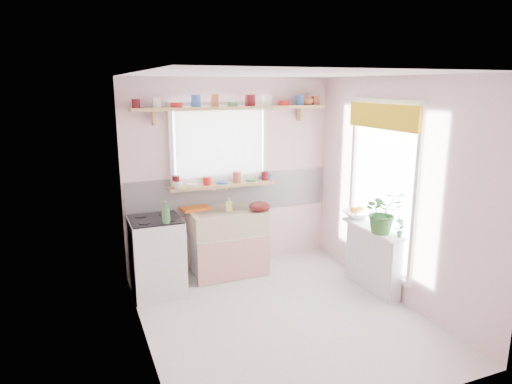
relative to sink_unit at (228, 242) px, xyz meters
name	(u,v)px	position (x,y,z in m)	size (l,w,h in m)	color
room	(301,171)	(0.81, -0.43, 0.94)	(3.20, 3.20, 3.20)	silver
sink_unit	(228,242)	(0.00, 0.00, 0.00)	(0.95, 0.65, 1.11)	white
cooker	(157,256)	(-0.95, -0.24, 0.03)	(0.58, 0.58, 0.93)	white
radiator_ledge	(372,257)	(1.45, -1.09, -0.03)	(0.22, 0.95, 0.78)	white
windowsill	(222,185)	(0.00, 0.19, 0.71)	(1.40, 0.22, 0.04)	tan
pine_shelf	(233,108)	(0.15, 0.18, 1.69)	(2.52, 0.24, 0.04)	tan
shelf_crockery	(233,102)	(0.15, 0.18, 1.76)	(2.47, 0.11, 0.12)	#590F14
sill_crockery	(221,180)	(-0.02, 0.19, 0.78)	(1.35, 0.11, 0.12)	#590F14
dish_tray	(194,208)	(-0.38, 0.21, 0.44)	(0.35, 0.26, 0.03)	#E05A13
colander	(260,206)	(0.37, -0.19, 0.48)	(0.27, 0.27, 0.12)	#4E0F0D
jade_plant	(383,212)	(1.40, -1.30, 0.59)	(0.44, 0.38, 0.49)	#2C5F26
fruit_bowl	(357,215)	(1.48, -0.69, 0.38)	(0.34, 0.34, 0.08)	silver
herb_pot	(400,227)	(1.48, -1.49, 0.46)	(0.12, 0.08, 0.22)	#29682D
soap_bottle_sink	(229,205)	(0.01, -0.06, 0.51)	(0.08, 0.08, 0.17)	#D4D35E
sill_cup	(177,185)	(-0.60, 0.13, 0.77)	(0.12, 0.12, 0.09)	white
sill_bowl	(265,177)	(0.62, 0.25, 0.76)	(0.18, 0.18, 0.06)	#394DB9
shelf_vase	(308,99)	(1.20, 0.15, 1.79)	(0.15, 0.15, 0.16)	#A55C32
cooker_bottle	(166,212)	(-0.87, -0.46, 0.61)	(0.10, 0.10, 0.25)	#3A753F
fruit	(357,210)	(1.49, -0.69, 0.45)	(0.20, 0.14, 0.10)	orange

